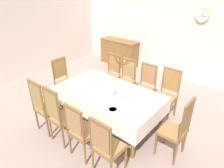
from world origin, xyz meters
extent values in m
cube|color=#A48D86|center=(0.00, 0.00, -0.02)|extent=(7.16, 5.99, 0.04)
cube|color=silver|center=(0.00, 3.04, 1.72)|extent=(7.16, 0.08, 3.43)
cube|color=silver|center=(-3.62, 0.00, 1.72)|extent=(0.08, 5.99, 3.43)
cylinder|color=brown|center=(-0.97, -0.63, 0.36)|extent=(0.07, 0.07, 0.71)
cylinder|color=brown|center=(0.97, -0.63, 0.36)|extent=(0.07, 0.07, 0.71)
cylinder|color=brown|center=(-0.97, 0.38, 0.36)|extent=(0.07, 0.07, 0.71)
cylinder|color=brown|center=(0.97, 0.38, 0.36)|extent=(0.07, 0.07, 0.71)
cube|color=brown|center=(0.00, -0.12, 0.67)|extent=(2.03, 1.09, 0.08)
cube|color=brown|center=(0.00, -0.12, 0.73)|extent=(2.15, 1.21, 0.03)
cube|color=white|center=(0.00, -0.12, 0.75)|extent=(2.17, 1.23, 0.00)
cube|color=white|center=(0.00, -0.73, 0.57)|extent=(2.17, 0.00, 0.35)
cube|color=white|center=(0.00, 0.48, 0.57)|extent=(2.17, 0.00, 0.35)
cube|color=white|center=(-1.08, -0.12, 0.57)|extent=(0.00, 1.23, 0.35)
cube|color=white|center=(1.08, -0.12, 0.57)|extent=(0.00, 1.23, 0.35)
cylinder|color=brown|center=(-0.97, -0.89, 0.24)|extent=(0.04, 0.04, 0.47)
cylinder|color=brown|center=(-0.59, -0.89, 0.24)|extent=(0.04, 0.04, 0.47)
cylinder|color=brown|center=(-0.97, -1.25, 0.24)|extent=(0.04, 0.04, 0.47)
cylinder|color=brown|center=(-0.59, -1.25, 0.24)|extent=(0.04, 0.04, 0.47)
cube|color=brown|center=(-0.78, -1.07, 0.48)|extent=(0.44, 0.42, 0.03)
cube|color=olive|center=(-0.78, -1.07, 0.51)|extent=(0.40, 0.38, 0.02)
cylinder|color=brown|center=(-0.97, -1.26, 0.82)|extent=(0.03, 0.03, 0.65)
cylinder|color=brown|center=(-0.58, -1.26, 0.82)|extent=(0.03, 0.03, 0.65)
cube|color=olive|center=(-0.78, -1.26, 0.85)|extent=(0.34, 0.02, 0.49)
cube|color=brown|center=(-0.78, -1.26, 1.14)|extent=(0.40, 0.04, 0.04)
cylinder|color=brown|center=(-0.59, 0.64, 0.24)|extent=(0.04, 0.04, 0.47)
cylinder|color=brown|center=(-0.97, 0.64, 0.24)|extent=(0.04, 0.04, 0.47)
cylinder|color=brown|center=(-0.59, 1.00, 0.24)|extent=(0.04, 0.04, 0.47)
cylinder|color=brown|center=(-0.97, 1.00, 0.24)|extent=(0.04, 0.04, 0.47)
cube|color=brown|center=(-0.78, 0.82, 0.48)|extent=(0.44, 0.42, 0.03)
cube|color=olive|center=(-0.78, 0.82, 0.51)|extent=(0.40, 0.38, 0.02)
cylinder|color=brown|center=(-0.58, 1.01, 0.78)|extent=(0.03, 0.03, 0.58)
cylinder|color=brown|center=(-0.97, 1.01, 0.78)|extent=(0.03, 0.03, 0.58)
cube|color=olive|center=(-0.78, 1.01, 0.81)|extent=(0.34, 0.02, 0.44)
cube|color=brown|center=(-0.78, 1.01, 1.07)|extent=(0.40, 0.04, 0.04)
cylinder|color=brown|center=(-0.49, -0.89, 0.24)|extent=(0.04, 0.04, 0.47)
cylinder|color=brown|center=(-0.11, -0.89, 0.24)|extent=(0.04, 0.04, 0.47)
cylinder|color=brown|center=(-0.49, -1.25, 0.24)|extent=(0.04, 0.04, 0.47)
cylinder|color=brown|center=(-0.11, -1.25, 0.24)|extent=(0.04, 0.04, 0.47)
cube|color=brown|center=(-0.30, -1.07, 0.48)|extent=(0.44, 0.42, 0.03)
cube|color=olive|center=(-0.30, -1.07, 0.51)|extent=(0.40, 0.38, 0.02)
cylinder|color=brown|center=(-0.50, -1.26, 0.83)|extent=(0.03, 0.03, 0.66)
cylinder|color=brown|center=(-0.11, -1.26, 0.83)|extent=(0.03, 0.03, 0.66)
cube|color=olive|center=(-0.30, -1.26, 0.86)|extent=(0.34, 0.02, 0.51)
cube|color=brown|center=(-0.30, -1.26, 1.16)|extent=(0.40, 0.04, 0.04)
cylinder|color=brown|center=(-0.11, 0.64, 0.24)|extent=(0.04, 0.04, 0.47)
cylinder|color=brown|center=(-0.49, 0.64, 0.24)|extent=(0.04, 0.04, 0.47)
cylinder|color=brown|center=(-0.11, 1.00, 0.24)|extent=(0.04, 0.04, 0.47)
cylinder|color=brown|center=(-0.49, 1.00, 0.24)|extent=(0.04, 0.04, 0.47)
cube|color=brown|center=(-0.30, 0.82, 0.48)|extent=(0.44, 0.42, 0.03)
cube|color=olive|center=(-0.30, 0.82, 0.51)|extent=(0.40, 0.38, 0.02)
cylinder|color=brown|center=(-0.11, 1.01, 0.77)|extent=(0.03, 0.03, 0.55)
cylinder|color=brown|center=(-0.50, 1.01, 0.77)|extent=(0.03, 0.03, 0.55)
cube|color=olive|center=(-0.30, 1.01, 0.80)|extent=(0.34, 0.02, 0.42)
cube|color=brown|center=(-0.30, 1.01, 1.05)|extent=(0.40, 0.04, 0.04)
cylinder|color=brown|center=(0.07, -0.89, 0.24)|extent=(0.04, 0.04, 0.47)
cylinder|color=brown|center=(0.45, -0.89, 0.24)|extent=(0.04, 0.04, 0.47)
cylinder|color=brown|center=(0.07, -1.25, 0.24)|extent=(0.04, 0.04, 0.47)
cylinder|color=brown|center=(0.45, -1.25, 0.24)|extent=(0.04, 0.04, 0.47)
cube|color=brown|center=(0.26, -1.07, 0.48)|extent=(0.44, 0.42, 0.03)
cube|color=olive|center=(0.26, -1.07, 0.51)|extent=(0.40, 0.38, 0.02)
cylinder|color=brown|center=(0.07, -1.26, 0.77)|extent=(0.03, 0.03, 0.55)
cylinder|color=brown|center=(0.46, -1.26, 0.77)|extent=(0.03, 0.03, 0.55)
cube|color=#976E48|center=(0.26, -1.26, 0.80)|extent=(0.34, 0.02, 0.42)
cube|color=brown|center=(0.26, -1.26, 1.05)|extent=(0.40, 0.04, 0.04)
cylinder|color=brown|center=(0.45, 0.64, 0.24)|extent=(0.04, 0.04, 0.47)
cylinder|color=brown|center=(0.07, 0.64, 0.24)|extent=(0.04, 0.04, 0.47)
cylinder|color=brown|center=(0.45, 1.00, 0.24)|extent=(0.04, 0.04, 0.47)
cylinder|color=brown|center=(0.07, 1.00, 0.24)|extent=(0.04, 0.04, 0.47)
cube|color=brown|center=(0.26, 0.82, 0.48)|extent=(0.44, 0.42, 0.03)
cube|color=olive|center=(0.26, 0.82, 0.51)|extent=(0.40, 0.38, 0.02)
cylinder|color=brown|center=(0.46, 1.01, 0.78)|extent=(0.03, 0.03, 0.56)
cylinder|color=brown|center=(0.07, 1.01, 0.78)|extent=(0.03, 0.03, 0.56)
cube|color=#9C6848|center=(0.26, 1.01, 0.81)|extent=(0.34, 0.02, 0.43)
cube|color=brown|center=(0.26, 1.01, 1.06)|extent=(0.40, 0.04, 0.04)
cylinder|color=brown|center=(0.63, -0.89, 0.24)|extent=(0.04, 0.04, 0.47)
cylinder|color=brown|center=(1.01, -0.89, 0.24)|extent=(0.04, 0.04, 0.47)
cylinder|color=brown|center=(0.63, -1.25, 0.24)|extent=(0.04, 0.04, 0.47)
cube|color=brown|center=(0.82, -1.07, 0.48)|extent=(0.44, 0.42, 0.03)
cube|color=olive|center=(0.82, -1.07, 0.51)|extent=(0.40, 0.38, 0.02)
cylinder|color=brown|center=(0.63, -1.26, 0.78)|extent=(0.03, 0.03, 0.56)
cylinder|color=brown|center=(1.02, -1.26, 0.78)|extent=(0.03, 0.03, 0.56)
cube|color=#956A43|center=(0.82, -1.26, 0.81)|extent=(0.34, 0.02, 0.43)
cube|color=brown|center=(0.82, -1.26, 1.06)|extent=(0.40, 0.04, 0.04)
cylinder|color=brown|center=(1.01, 0.64, 0.24)|extent=(0.04, 0.04, 0.47)
cylinder|color=brown|center=(0.63, 0.64, 0.24)|extent=(0.04, 0.04, 0.47)
cylinder|color=brown|center=(1.01, 1.00, 0.24)|extent=(0.04, 0.04, 0.47)
cylinder|color=brown|center=(0.63, 1.00, 0.24)|extent=(0.04, 0.04, 0.47)
cube|color=brown|center=(0.82, 0.82, 0.48)|extent=(0.44, 0.42, 0.03)
cube|color=olive|center=(0.82, 0.82, 0.51)|extent=(0.40, 0.38, 0.02)
cylinder|color=brown|center=(1.02, 1.01, 0.80)|extent=(0.03, 0.03, 0.60)
cylinder|color=brown|center=(0.63, 1.01, 0.80)|extent=(0.03, 0.03, 0.60)
cube|color=olive|center=(0.82, 1.01, 0.82)|extent=(0.34, 0.02, 0.45)
cube|color=brown|center=(0.82, 1.01, 1.09)|extent=(0.40, 0.04, 0.04)
cylinder|color=brown|center=(-1.23, 0.07, 0.24)|extent=(0.04, 0.04, 0.47)
cylinder|color=brown|center=(-1.23, -0.31, 0.24)|extent=(0.04, 0.04, 0.47)
cylinder|color=brown|center=(-1.59, 0.07, 0.24)|extent=(0.04, 0.04, 0.47)
cylinder|color=brown|center=(-1.59, -0.31, 0.24)|extent=(0.04, 0.04, 0.47)
cube|color=brown|center=(-1.41, -0.12, 0.48)|extent=(0.42, 0.44, 0.03)
cube|color=olive|center=(-1.41, -0.12, 0.51)|extent=(0.38, 0.40, 0.02)
cylinder|color=brown|center=(-1.60, 0.07, 0.78)|extent=(0.03, 0.03, 0.57)
cylinder|color=brown|center=(-1.60, -0.32, 0.78)|extent=(0.03, 0.03, 0.57)
cube|color=olive|center=(-1.60, -0.12, 0.81)|extent=(0.02, 0.34, 0.43)
cube|color=brown|center=(-1.60, -0.12, 1.07)|extent=(0.04, 0.40, 0.04)
cylinder|color=brown|center=(1.23, -0.31, 0.24)|extent=(0.04, 0.04, 0.47)
cylinder|color=brown|center=(1.23, 0.07, 0.24)|extent=(0.04, 0.04, 0.47)
cylinder|color=brown|center=(1.59, -0.31, 0.24)|extent=(0.04, 0.04, 0.47)
cylinder|color=brown|center=(1.59, 0.07, 0.24)|extent=(0.04, 0.04, 0.47)
cube|color=brown|center=(1.41, -0.12, 0.48)|extent=(0.42, 0.44, 0.03)
cube|color=olive|center=(1.41, -0.12, 0.51)|extent=(0.38, 0.40, 0.02)
cylinder|color=brown|center=(1.60, -0.32, 0.82)|extent=(0.03, 0.03, 0.65)
cylinder|color=brown|center=(1.60, 0.07, 0.82)|extent=(0.03, 0.03, 0.65)
cube|color=#9C6840|center=(1.60, -0.12, 0.85)|extent=(0.02, 0.34, 0.49)
cube|color=brown|center=(1.60, -0.12, 1.15)|extent=(0.04, 0.40, 0.04)
cylinder|color=white|center=(0.05, -0.12, 0.76)|extent=(0.16, 0.16, 0.02)
ellipsoid|color=white|center=(0.05, -0.12, 0.83)|extent=(0.29, 0.29, 0.13)
ellipsoid|color=white|center=(0.05, -0.12, 0.91)|extent=(0.26, 0.26, 0.10)
sphere|color=#384F8E|center=(0.05, -0.12, 0.96)|extent=(0.03, 0.03, 0.03)
cylinder|color=gold|center=(-0.38, -0.12, 0.76)|extent=(0.07, 0.07, 0.02)
cylinder|color=gold|center=(-0.38, -0.12, 0.87)|extent=(0.02, 0.02, 0.22)
cone|color=gold|center=(-0.38, -0.12, 0.99)|extent=(0.04, 0.04, 0.02)
cylinder|color=silver|center=(-0.38, -0.12, 1.05)|extent=(0.02, 0.02, 0.10)
cylinder|color=gold|center=(0.38, -0.12, 0.76)|extent=(0.07, 0.07, 0.02)
cylinder|color=gold|center=(0.38, -0.12, 0.88)|extent=(0.02, 0.02, 0.22)
cone|color=gold|center=(0.38, -0.12, 0.99)|extent=(0.04, 0.04, 0.02)
cylinder|color=silver|center=(0.38, -0.12, 1.05)|extent=(0.02, 0.02, 0.10)
cylinder|color=white|center=(0.05, -0.62, 0.77)|extent=(0.20, 0.20, 0.04)
cylinder|color=white|center=(0.05, -0.62, 0.77)|extent=(0.16, 0.16, 0.03)
torus|color=#384F8E|center=(0.05, -0.62, 0.78)|extent=(0.19, 0.19, 0.01)
cylinder|color=white|center=(0.50, -0.59, 0.77)|extent=(0.17, 0.17, 0.04)
cylinder|color=white|center=(0.50, -0.59, 0.77)|extent=(0.14, 0.14, 0.03)
torus|color=#384F8E|center=(0.50, -0.59, 0.79)|extent=(0.17, 0.17, 0.01)
cylinder|color=white|center=(-0.70, 0.32, 0.77)|extent=(0.20, 0.20, 0.05)
cylinder|color=white|center=(-0.70, 0.32, 0.78)|extent=(0.16, 0.16, 0.03)
torus|color=#384F8E|center=(-0.70, 0.32, 0.79)|extent=(0.19, 0.19, 0.01)
cylinder|color=white|center=(0.70, 0.31, 0.77)|extent=(0.18, 0.18, 0.05)
cylinder|color=white|center=(0.70, 0.31, 0.78)|extent=(0.15, 0.15, 0.03)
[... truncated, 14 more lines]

